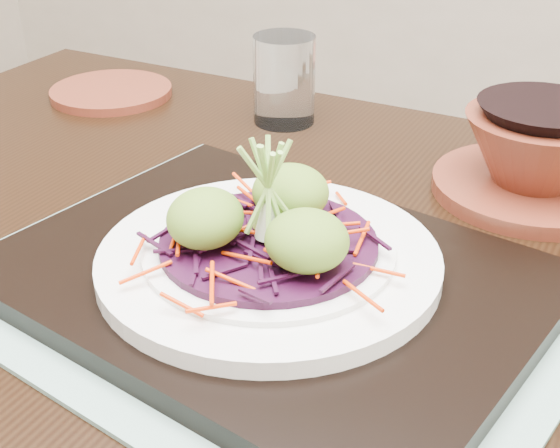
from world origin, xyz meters
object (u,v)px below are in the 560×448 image
at_px(white_plate, 269,259).
at_px(water_glass, 284,80).
at_px(dining_table, 292,361).
at_px(serving_tray, 269,278).
at_px(terracotta_side_plate, 111,92).
at_px(terracotta_bowl_set, 536,160).

relative_size(white_plate, water_glass, 2.56).
relative_size(dining_table, water_glass, 12.06).
distance_m(serving_tray, water_glass, 0.35).
distance_m(serving_tray, terracotta_side_plate, 0.48).
relative_size(serving_tray, water_glass, 3.94).
bearing_deg(water_glass, dining_table, -64.85).
height_order(terracotta_side_plate, terracotta_bowl_set, terracotta_bowl_set).
xyz_separation_m(white_plate, water_glass, (-0.13, 0.32, 0.02)).
relative_size(terracotta_side_plate, terracotta_bowl_set, 0.75).
distance_m(white_plate, terracotta_side_plate, 0.48).
relative_size(dining_table, terracotta_side_plate, 8.00).
distance_m(dining_table, water_glass, 0.34).
bearing_deg(dining_table, serving_tray, -90.16).
height_order(serving_tray, water_glass, water_glass).
height_order(dining_table, serving_tray, serving_tray).
bearing_deg(terracotta_bowl_set, dining_table, -125.77).
xyz_separation_m(white_plate, terracotta_side_plate, (-0.36, 0.31, -0.02)).
xyz_separation_m(dining_table, terracotta_side_plate, (-0.36, 0.27, 0.10)).
height_order(serving_tray, white_plate, white_plate).
relative_size(dining_table, serving_tray, 3.06).
height_order(white_plate, terracotta_bowl_set, terracotta_bowl_set).
bearing_deg(serving_tray, terracotta_bowl_set, 71.21).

